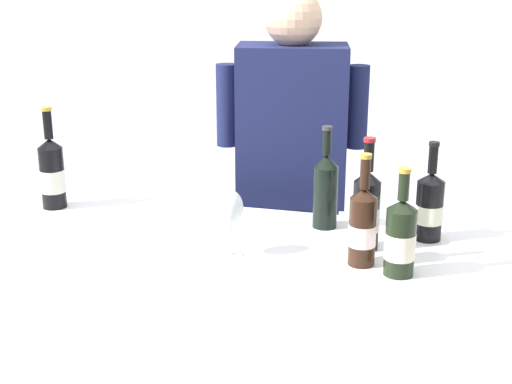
# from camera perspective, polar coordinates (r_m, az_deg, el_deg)

# --- Properties ---
(wall_back) EXTENTS (8.00, 0.10, 2.80)m
(wall_back) POSITION_cam_1_polar(r_m,az_deg,el_deg) (4.57, 8.55, 12.71)
(wall_back) COLOR silver
(wall_back) RESTS_ON ground_plane
(wine_bottle_0) EXTENTS (0.08, 0.08, 0.31)m
(wine_bottle_0) POSITION_cam_1_polar(r_m,az_deg,el_deg) (1.96, 8.52, -2.71)
(wine_bottle_0) COLOR black
(wine_bottle_0) RESTS_ON counter
(wine_bottle_1) EXTENTS (0.08, 0.08, 0.34)m
(wine_bottle_1) POSITION_cam_1_polar(r_m,az_deg,el_deg) (2.49, -15.98, 1.48)
(wine_bottle_1) COLOR black
(wine_bottle_1) RESTS_ON counter
(wine_bottle_2) EXTENTS (0.08, 0.08, 0.32)m
(wine_bottle_2) POSITION_cam_1_polar(r_m,az_deg,el_deg) (2.22, 5.57, 0.27)
(wine_bottle_2) COLOR black
(wine_bottle_2) RESTS_ON counter
(wine_bottle_3) EXTENTS (0.08, 0.08, 0.33)m
(wine_bottle_3) POSITION_cam_1_polar(r_m,az_deg,el_deg) (2.07, 8.80, -1.40)
(wine_bottle_3) COLOR black
(wine_bottle_3) RESTS_ON counter
(wine_bottle_4) EXTENTS (0.08, 0.08, 0.29)m
(wine_bottle_4) POSITION_cam_1_polar(r_m,az_deg,el_deg) (1.91, 11.47, -3.60)
(wine_bottle_4) COLOR black
(wine_bottle_4) RESTS_ON counter
(wine_bottle_5) EXTENTS (0.08, 0.08, 0.30)m
(wine_bottle_5) POSITION_cam_1_polar(r_m,az_deg,el_deg) (2.18, 13.69, -1.10)
(wine_bottle_5) COLOR black
(wine_bottle_5) RESTS_ON counter
(wine_glass) EXTENTS (0.07, 0.07, 0.19)m
(wine_glass) POSITION_cam_1_polar(r_m,az_deg,el_deg) (1.99, -2.02, -1.54)
(wine_glass) COLOR silver
(wine_glass) RESTS_ON counter
(person_server) EXTENTS (0.55, 0.31, 1.71)m
(person_server) POSITION_cam_1_polar(r_m,az_deg,el_deg) (2.77, 2.74, -2.32)
(person_server) COLOR black
(person_server) RESTS_ON ground_plane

